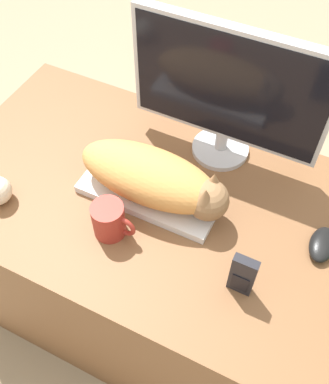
{
  "coord_description": "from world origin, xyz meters",
  "views": [
    {
      "loc": [
        0.26,
        -0.29,
        1.7
      ],
      "look_at": [
        -0.05,
        0.34,
        0.77
      ],
      "focal_mm": 42.0,
      "sensor_mm": 36.0,
      "label": 1
    }
  ],
  "objects_px": {
    "monitor": "(228,91)",
    "keyboard": "(150,194)",
    "cat": "(157,179)",
    "phone": "(243,275)",
    "coffee_mug": "(110,220)",
    "computer_mouse": "(322,244)"
  },
  "relations": [
    {
      "from": "monitor",
      "to": "keyboard",
      "type": "bearing_deg",
      "value": -114.38
    },
    {
      "from": "computer_mouse",
      "to": "phone",
      "type": "bearing_deg",
      "value": -127.15
    },
    {
      "from": "monitor",
      "to": "computer_mouse",
      "type": "xyz_separation_m",
      "value": [
        0.35,
        -0.2,
        -0.21
      ]
    },
    {
      "from": "keyboard",
      "to": "cat",
      "type": "height_order",
      "value": "cat"
    },
    {
      "from": "keyboard",
      "to": "coffee_mug",
      "type": "height_order",
      "value": "coffee_mug"
    },
    {
      "from": "computer_mouse",
      "to": "phone",
      "type": "xyz_separation_m",
      "value": [
        -0.15,
        -0.19,
        0.05
      ]
    },
    {
      "from": "monitor",
      "to": "phone",
      "type": "distance_m",
      "value": 0.47
    },
    {
      "from": "keyboard",
      "to": "phone",
      "type": "bearing_deg",
      "value": -25.2
    },
    {
      "from": "phone",
      "to": "computer_mouse",
      "type": "bearing_deg",
      "value": 52.85
    },
    {
      "from": "keyboard",
      "to": "phone",
      "type": "height_order",
      "value": "phone"
    },
    {
      "from": "monitor",
      "to": "phone",
      "type": "relative_size",
      "value": 4.06
    },
    {
      "from": "computer_mouse",
      "to": "coffee_mug",
      "type": "distance_m",
      "value": 0.54
    },
    {
      "from": "computer_mouse",
      "to": "keyboard",
      "type": "bearing_deg",
      "value": -174.3
    },
    {
      "from": "keyboard",
      "to": "cat",
      "type": "relative_size",
      "value": 0.92
    },
    {
      "from": "cat",
      "to": "monitor",
      "type": "relative_size",
      "value": 0.78
    },
    {
      "from": "cat",
      "to": "monitor",
      "type": "height_order",
      "value": "monitor"
    },
    {
      "from": "phone",
      "to": "coffee_mug",
      "type": "bearing_deg",
      "value": 179.22
    },
    {
      "from": "monitor",
      "to": "coffee_mug",
      "type": "distance_m",
      "value": 0.45
    },
    {
      "from": "cat",
      "to": "phone",
      "type": "height_order",
      "value": "cat"
    },
    {
      "from": "cat",
      "to": "phone",
      "type": "relative_size",
      "value": 3.17
    },
    {
      "from": "cat",
      "to": "monitor",
      "type": "bearing_deg",
      "value": 70.3
    },
    {
      "from": "coffee_mug",
      "to": "phone",
      "type": "xyz_separation_m",
      "value": [
        0.35,
        -0.0,
        0.01
      ]
    }
  ]
}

